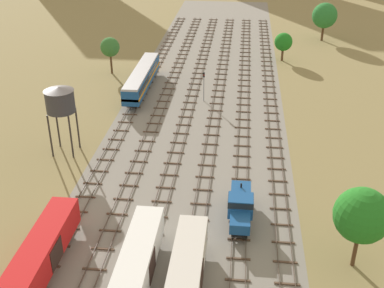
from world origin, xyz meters
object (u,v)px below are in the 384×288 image
(freight_boxcar_centre_left_near, at_px, (137,264))
(water_tower, at_px, (60,100))
(shunter_loco_centre_right_midfar, at_px, (240,205))
(signal_post_nearest, at_px, (204,83))
(freight_boxcar_far_left_mid, at_px, (42,252))
(freight_boxcar_centre_nearest, at_px, (186,276))
(diesel_railcar_far_left_far, at_px, (142,77))

(freight_boxcar_centre_left_near, xyz_separation_m, water_tower, (-15.17, 24.16, 5.34))
(shunter_loco_centre_right_midfar, height_order, water_tower, water_tower)
(freight_boxcar_centre_left_near, bearing_deg, signal_post_nearest, 87.05)
(freight_boxcar_far_left_mid, distance_m, signal_post_nearest, 45.27)
(freight_boxcar_centre_nearest, distance_m, diesel_railcar_far_left_far, 51.07)
(diesel_railcar_far_left_far, xyz_separation_m, signal_post_nearest, (11.48, -3.65, 0.79))
(signal_post_nearest, bearing_deg, diesel_railcar_far_left_far, 162.37)
(shunter_loco_centre_right_midfar, distance_m, water_tower, 28.35)
(water_tower, relative_size, signal_post_nearest, 1.81)
(diesel_railcar_far_left_far, bearing_deg, water_tower, -104.04)
(shunter_loco_centre_right_midfar, xyz_separation_m, signal_post_nearest, (-6.89, 33.60, 1.37))
(freight_boxcar_far_left_mid, height_order, shunter_loco_centre_right_midfar, freight_boxcar_far_left_mid)
(freight_boxcar_centre_left_near, bearing_deg, water_tower, 122.11)
(freight_boxcar_centre_left_near, relative_size, shunter_loco_centre_right_midfar, 1.65)
(diesel_railcar_far_left_far, distance_m, signal_post_nearest, 12.07)
(diesel_railcar_far_left_far, bearing_deg, freight_boxcar_centre_nearest, -74.35)
(freight_boxcar_centre_nearest, relative_size, freight_boxcar_far_left_mid, 1.00)
(shunter_loco_centre_right_midfar, relative_size, signal_post_nearest, 1.59)
(freight_boxcar_far_left_mid, xyz_separation_m, shunter_loco_centre_right_midfar, (18.36, 10.18, -0.44))
(freight_boxcar_centre_nearest, height_order, shunter_loco_centre_right_midfar, freight_boxcar_centre_nearest)
(freight_boxcar_far_left_mid, relative_size, signal_post_nearest, 2.63)
(freight_boxcar_centre_nearest, bearing_deg, water_tower, 128.03)
(freight_boxcar_centre_left_near, relative_size, signal_post_nearest, 2.63)
(freight_boxcar_centre_left_near, xyz_separation_m, signal_post_nearest, (2.29, 44.43, 0.93))
(freight_boxcar_centre_nearest, height_order, freight_boxcar_far_left_mid, same)
(signal_post_nearest, bearing_deg, shunter_loco_centre_right_midfar, -78.42)
(freight_boxcar_centre_left_near, bearing_deg, freight_boxcar_centre_nearest, -13.46)
(freight_boxcar_centre_nearest, relative_size, signal_post_nearest, 2.63)
(freight_boxcar_far_left_mid, xyz_separation_m, diesel_railcar_far_left_far, (-0.01, 47.43, 0.15))
(freight_boxcar_centre_nearest, distance_m, shunter_loco_centre_right_midfar, 12.79)
(water_tower, distance_m, signal_post_nearest, 27.10)
(freight_boxcar_centre_nearest, height_order, water_tower, water_tower)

